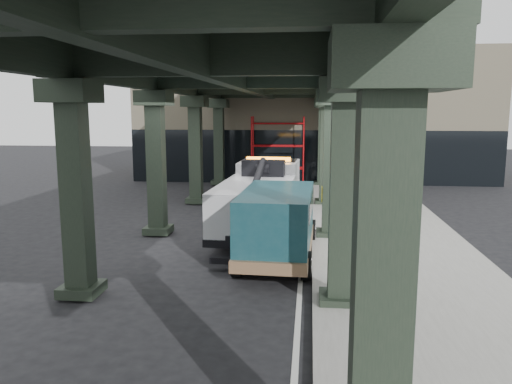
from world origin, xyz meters
The scene contains 8 objects.
ground centered at (0.00, 0.00, 0.00)m, with size 90.00×90.00×0.00m, color black.
sidewalk centered at (4.50, 2.00, 0.07)m, with size 5.00×40.00×0.15m, color gray.
lane_stripe centered at (1.70, 2.00, 0.01)m, with size 0.12×38.00×0.01m, color silver.
viaduct centered at (-0.40, 2.00, 5.46)m, with size 7.40×32.00×6.40m.
building centered at (2.00, 20.00, 4.00)m, with size 22.00×10.00×8.00m, color #C6B793.
scaffolding centered at (0.00, 14.64, 2.11)m, with size 3.08×0.88×4.00m.
tow_truck centered at (0.19, 3.00, 1.30)m, with size 2.71×8.22×2.66m.
towed_van centered at (1.00, -0.57, 1.13)m, with size 2.25×5.27×2.11m.
Camera 1 is at (1.89, -14.70, 4.32)m, focal length 35.00 mm.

